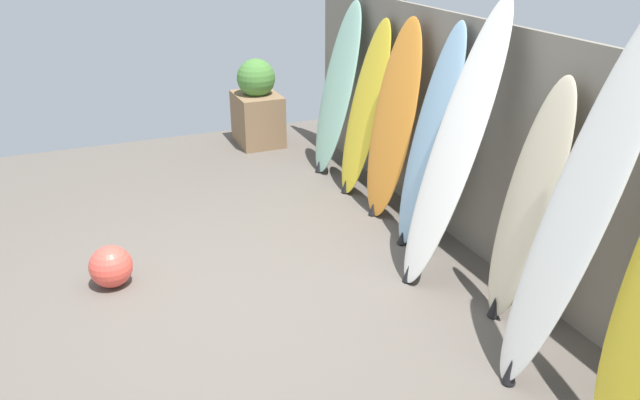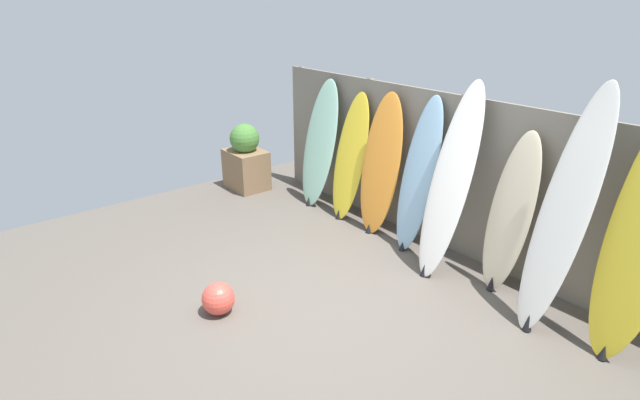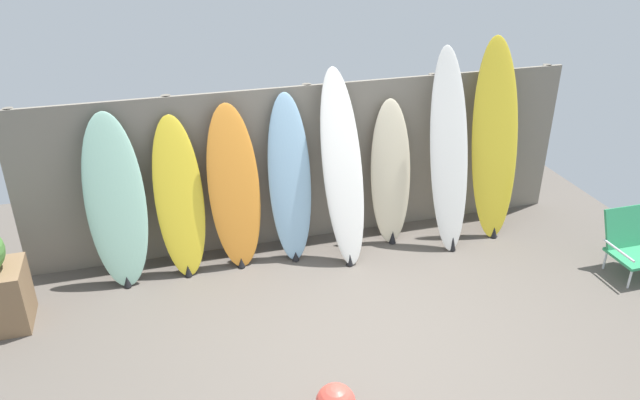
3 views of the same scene
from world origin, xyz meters
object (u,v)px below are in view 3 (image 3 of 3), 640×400
object	(u,v)px
surfboard_skyblue_3	(290,179)
surfboard_yellow_7	(495,141)
beach_chair	(631,243)
surfboard_orange_2	(234,189)
surfboard_white_4	(343,170)
surfboard_yellow_1	(179,199)
surfboard_cream_5	(391,174)
surfboard_seafoam_0	(116,203)
surfboard_white_6	(449,152)

from	to	relation	value
surfboard_skyblue_3	surfboard_yellow_7	size ratio (longest dim) A/B	0.80
surfboard_yellow_7	beach_chair	xyz separation A→B (m)	(0.99, -1.23, -0.78)
surfboard_orange_2	surfboard_white_4	xyz separation A→B (m)	(1.13, -0.14, 0.14)
surfboard_yellow_1	surfboard_yellow_7	world-z (taller)	surfboard_yellow_7
surfboard_orange_2	surfboard_cream_5	xyz separation A→B (m)	(1.74, 0.03, -0.06)
surfboard_seafoam_0	surfboard_yellow_1	world-z (taller)	surfboard_seafoam_0
surfboard_white_4	beach_chair	bearing A→B (deg)	-22.96
surfboard_cream_5	surfboard_seafoam_0	bearing A→B (deg)	-179.34
surfboard_yellow_1	surfboard_yellow_7	size ratio (longest dim) A/B	0.74
surfboard_orange_2	surfboard_white_4	world-z (taller)	surfboard_white_4
surfboard_yellow_1	surfboard_white_6	world-z (taller)	surfboard_white_6
surfboard_skyblue_3	beach_chair	xyz separation A→B (m)	(3.32, -1.33, -0.56)
surfboard_white_4	surfboard_white_6	bearing A→B (deg)	-1.53
surfboard_yellow_1	surfboard_cream_5	world-z (taller)	surfboard_yellow_1
surfboard_cream_5	surfboard_yellow_7	distance (m)	1.23
surfboard_seafoam_0	surfboard_orange_2	world-z (taller)	surfboard_seafoam_0
surfboard_white_4	surfboard_yellow_1	bearing A→B (deg)	175.06
surfboard_orange_2	surfboard_white_6	xyz separation A→B (m)	(2.32, -0.17, 0.21)
surfboard_yellow_1	surfboard_skyblue_3	distance (m)	1.15
surfboard_seafoam_0	surfboard_yellow_7	bearing A→B (deg)	-1.18
surfboard_yellow_1	surfboard_skyblue_3	world-z (taller)	surfboard_skyblue_3
surfboard_cream_5	surfboard_yellow_1	bearing A→B (deg)	-179.55
surfboard_orange_2	surfboard_skyblue_3	size ratio (longest dim) A/B	0.97
surfboard_cream_5	surfboard_white_6	bearing A→B (deg)	-18.50
surfboard_skyblue_3	surfboard_white_6	distance (m)	1.75
surfboard_yellow_1	beach_chair	size ratio (longest dim) A/B	2.55
surfboard_yellow_1	surfboard_orange_2	distance (m)	0.56
surfboard_seafoam_0	surfboard_white_4	world-z (taller)	surfboard_white_4
surfboard_orange_2	beach_chair	bearing A→B (deg)	-18.60
surfboard_orange_2	surfboard_cream_5	distance (m)	1.74
beach_chair	surfboard_skyblue_3	bearing A→B (deg)	172.02
surfboard_white_4	surfboard_cream_5	world-z (taller)	surfboard_white_4
surfboard_yellow_1	beach_chair	bearing A→B (deg)	-16.51
surfboard_yellow_1	beach_chair	xyz separation A→B (m)	(4.47, -1.33, -0.49)
surfboard_seafoam_0	surfboard_cream_5	size ratio (longest dim) A/B	1.08
surfboard_yellow_1	surfboard_skyblue_3	bearing A→B (deg)	-0.02
surfboard_cream_5	surfboard_white_6	world-z (taller)	surfboard_white_6
surfboard_orange_2	surfboard_yellow_7	bearing A→B (deg)	-1.78
surfboard_orange_2	surfboard_white_6	size ratio (longest dim) A/B	0.80
surfboard_white_4	surfboard_skyblue_3	bearing A→B (deg)	164.82
surfboard_orange_2	surfboard_white_4	size ratio (longest dim) A/B	0.86
surfboard_seafoam_0	surfboard_white_6	xyz separation A→B (m)	(3.50, -0.16, 0.20)
surfboard_white_6	beach_chair	size ratio (longest dim) A/B	3.35
surfboard_white_4	surfboard_cream_5	size ratio (longest dim) A/B	1.24
surfboard_white_4	surfboard_white_6	xyz separation A→B (m)	(1.20, -0.03, 0.07)
surfboard_yellow_1	surfboard_cream_5	bearing A→B (deg)	0.45
surfboard_orange_2	surfboard_white_6	distance (m)	2.34
surfboard_yellow_7	surfboard_orange_2	bearing A→B (deg)	178.22
surfboard_orange_2	surfboard_skyblue_3	distance (m)	0.59
beach_chair	surfboard_orange_2	bearing A→B (deg)	175.17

